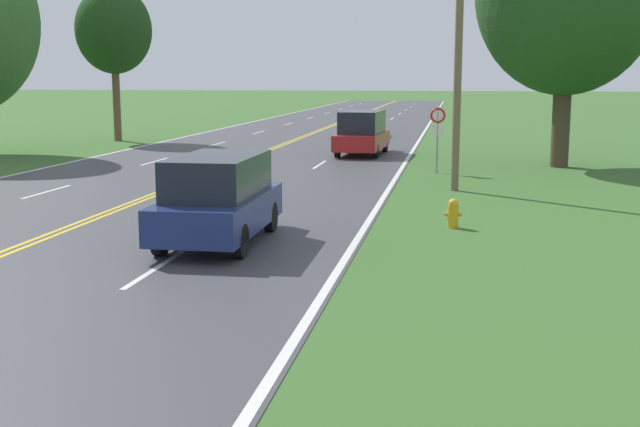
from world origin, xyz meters
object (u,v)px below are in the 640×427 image
(traffic_sign, at_px, (438,124))
(car_dark_blue_suv_mid_near, at_px, (219,198))
(fire_hydrant, at_px, (453,213))
(car_red_van_mid_far, at_px, (362,132))
(tree_left_verge, at_px, (114,30))
(car_dark_green_sedan_receding, at_px, (361,124))

(traffic_sign, xyz_separation_m, car_dark_blue_suv_mid_near, (-4.26, -13.50, -0.84))
(fire_hydrant, relative_size, car_red_van_mid_far, 0.14)
(tree_left_verge, bearing_deg, car_red_van_mid_far, -21.62)
(car_dark_blue_suv_mid_near, bearing_deg, tree_left_verge, -152.92)
(tree_left_verge, height_order, car_dark_green_sedan_receding, tree_left_verge)
(fire_hydrant, bearing_deg, car_red_van_mid_far, 103.66)
(tree_left_verge, relative_size, car_red_van_mid_far, 1.69)
(traffic_sign, bearing_deg, fire_hydrant, -86.42)
(car_dark_green_sedan_receding, bearing_deg, car_dark_blue_suv_mid_near, -0.84)
(traffic_sign, height_order, car_dark_blue_suv_mid_near, traffic_sign)
(car_dark_blue_suv_mid_near, bearing_deg, traffic_sign, 161.72)
(tree_left_verge, xyz_separation_m, car_dark_green_sedan_receding, (12.87, 5.59, -5.24))
(car_dark_blue_suv_mid_near, distance_m, car_dark_green_sedan_receding, 31.25)
(traffic_sign, distance_m, tree_left_verge, 21.96)
(car_red_van_mid_far, relative_size, car_dark_green_sedan_receding, 1.07)
(fire_hydrant, distance_m, tree_left_verge, 30.07)
(tree_left_verge, relative_size, car_dark_blue_suv_mid_near, 1.86)
(fire_hydrant, distance_m, car_red_van_mid_far, 17.89)
(car_dark_green_sedan_receding, bearing_deg, traffic_sign, 13.49)
(car_dark_blue_suv_mid_near, relative_size, car_red_van_mid_far, 0.91)
(traffic_sign, distance_m, car_dark_green_sedan_receding, 18.44)
(tree_left_verge, height_order, car_red_van_mid_far, tree_left_verge)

